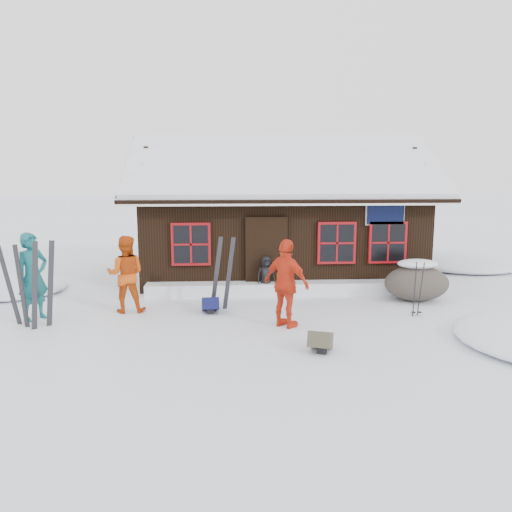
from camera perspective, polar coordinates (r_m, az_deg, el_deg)
The scene contains 15 objects.
ground at distance 11.17m, azimuth -2.44°, elevation -7.26°, with size 120.00×120.00×0.00m, color white.
mountain_hut at distance 15.85m, azimuth 2.61°, elevation 3.57°, with size 8.90×6.09×4.42m.
snow_drift at distance 13.40m, azimuth 3.80°, elevation -3.63°, with size 7.60×0.60×0.35m, color white.
snow_mounds at distance 13.09m, azimuth 4.67°, elevation -4.75°, with size 20.60×13.20×0.48m.
skier_teal at distance 11.99m, azimuth -24.16°, elevation -2.15°, with size 0.71×0.46×1.94m, color #13585B.
skier_orange_left at distance 11.95m, azimuth -14.67°, elevation -2.01°, with size 0.87×0.68×1.80m, color #C1440D.
skier_orange_right at distance 10.43m, azimuth 3.50°, elevation -3.17°, with size 1.10×0.46×1.87m, color red.
skier_crouched at distance 13.21m, azimuth 1.14°, elevation -2.26°, with size 0.51×0.33×1.05m, color black.
boulder at distance 13.30m, azimuth 17.88°, elevation -2.83°, with size 1.62×1.22×0.95m.
ski_pair_left at distance 11.33m, azimuth -23.20°, elevation -3.13°, with size 0.50×0.33×1.89m.
ski_pair_mid at distance 11.72m, azimuth -25.81°, elevation -3.13°, with size 0.65×0.28×1.79m.
ski_pair_right at distance 11.78m, azimuth -3.83°, elevation -2.12°, with size 0.63×0.15×1.79m.
ski_poles at distance 11.86m, azimuth 17.99°, elevation -3.71°, with size 0.23×0.11×1.28m.
backpack_blue at distance 11.70m, azimuth -5.24°, elevation -5.80°, with size 0.38×0.51×0.28m, color #0F1342.
backpack_olive at distance 9.30m, azimuth 7.37°, elevation -9.89°, with size 0.40×0.54×0.29m, color #433F2F.
Camera 1 is at (-0.19, -10.69, 3.24)m, focal length 35.00 mm.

